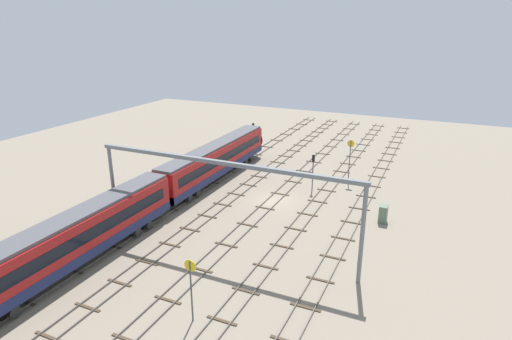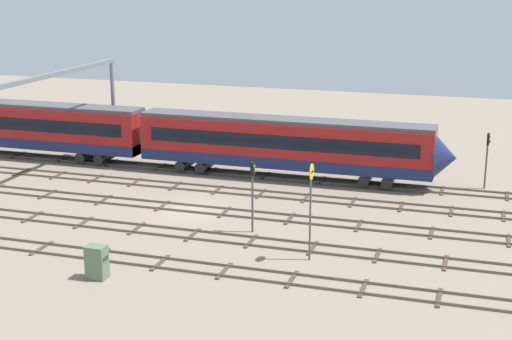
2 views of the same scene
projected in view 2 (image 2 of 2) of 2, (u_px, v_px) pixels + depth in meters
name	position (u px, v px, depth m)	size (l,w,h in m)	color
ground_plane	(193.00, 210.00, 52.98)	(110.80, 110.80, 0.00)	gray
track_near_foreground	(129.00, 259.00, 43.80)	(94.80, 2.40, 0.16)	#59544C
track_second_near	(164.00, 231.00, 48.39)	(94.80, 2.40, 0.16)	#59544C
track_middle	(193.00, 209.00, 52.97)	(94.80, 2.40, 0.16)	#59544C
track_second_far	(217.00, 190.00, 57.55)	(94.80, 2.40, 0.16)	#59544C
track_with_train	(238.00, 173.00, 62.13)	(94.80, 2.40, 0.16)	#59544C
train	(150.00, 137.00, 63.75)	(50.40, 3.24, 4.80)	maroon
overhead_gantry	(29.00, 103.00, 54.74)	(0.40, 26.06, 8.84)	slate
speed_sign_near_foreground	(311.00, 199.00, 42.84)	(0.14, 0.93, 5.84)	#4C4C51
signal_light_trackside_approach	(253.00, 187.00, 47.66)	(0.31, 0.32, 4.68)	#4C4C51
signal_light_trackside_departure	(487.00, 152.00, 57.32)	(0.31, 0.32, 4.39)	#4C4C51
relay_cabinet	(97.00, 262.00, 40.97)	(1.11, 0.83, 1.90)	#597259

